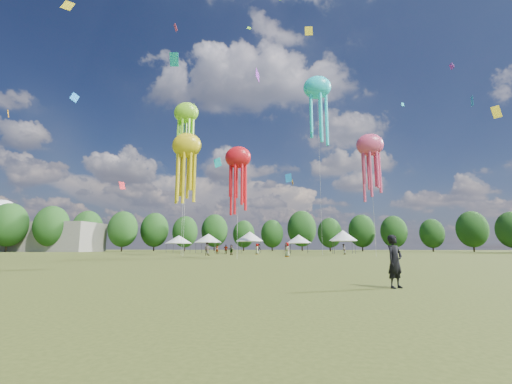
# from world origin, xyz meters

# --- Properties ---
(ground) EXTENTS (300.00, 300.00, 0.00)m
(ground) POSITION_xyz_m (0.00, 0.00, 0.00)
(ground) COLOR #384416
(ground) RESTS_ON ground
(observer_main) EXTENTS (0.68, 0.66, 1.58)m
(observer_main) POSITION_xyz_m (7.89, -2.82, 0.79)
(observer_main) COLOR black
(observer_main) RESTS_ON ground
(spectator_near) EXTENTS (1.13, 1.01, 1.91)m
(spectator_near) POSITION_xyz_m (-8.60, 33.86, 0.95)
(spectator_near) COLOR gray
(spectator_near) RESTS_ON ground
(spectators_far) EXTENTS (23.00, 21.33, 1.87)m
(spectators_far) POSITION_xyz_m (-1.60, 42.94, 0.89)
(spectators_far) COLOR gray
(spectators_far) RESTS_ON ground
(festival_tents) EXTENTS (39.09, 9.08, 4.46)m
(festival_tents) POSITION_xyz_m (-4.97, 53.92, 3.15)
(festival_tents) COLOR #47474C
(festival_tents) RESTS_ON ground
(show_kites) EXTENTS (31.82, 23.43, 30.73)m
(show_kites) POSITION_xyz_m (-0.79, 35.13, 18.97)
(show_kites) COLOR yellow
(show_kites) RESTS_ON ground
(small_kites) EXTENTS (75.30, 54.81, 44.63)m
(small_kites) POSITION_xyz_m (-0.10, 41.61, 28.25)
(small_kites) COLOR yellow
(small_kites) RESTS_ON ground
(treeline) EXTENTS (201.57, 95.24, 13.43)m
(treeline) POSITION_xyz_m (-3.87, 62.51, 6.54)
(treeline) COLOR #38281C
(treeline) RESTS_ON ground
(hangar) EXTENTS (40.00, 12.00, 8.00)m
(hangar) POSITION_xyz_m (-72.00, 72.00, 4.00)
(hangar) COLOR gray
(hangar) RESTS_ON ground
(radome) EXTENTS (9.00, 9.00, 16.00)m
(radome) POSITION_xyz_m (-88.00, 78.00, 9.99)
(radome) COLOR white
(radome) RESTS_ON ground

